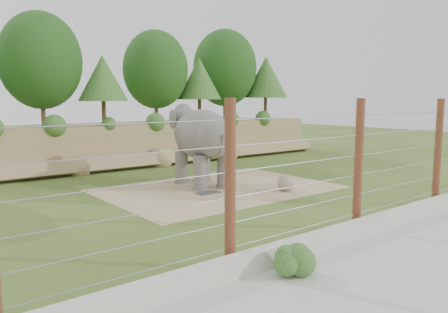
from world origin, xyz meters
TOP-DOWN VIEW (x-y plane):
  - ground at (0.00, 0.00)m, footprint 90.00×90.00m
  - back_embankment at (0.59, 12.68)m, footprint 30.00×5.52m
  - dirt_patch at (0.50, 3.00)m, footprint 10.00×7.00m
  - drain_grate at (-0.48, 2.50)m, footprint 1.00×0.60m
  - elephant at (0.35, 4.06)m, footprint 2.63×4.79m
  - stone_ball at (2.43, 0.76)m, footprint 0.71×0.71m
  - retaining_wall at (0.00, -5.00)m, footprint 26.00×0.35m
  - walkway at (0.00, -7.00)m, footprint 26.00×4.00m
  - barrier_fence at (0.00, -4.50)m, footprint 20.26×0.26m
  - walkway_shrub at (-4.22, -5.80)m, footprint 0.77×0.77m

SIDE VIEW (x-z plane):
  - ground at x=0.00m, z-range 0.00..0.00m
  - walkway at x=0.00m, z-range 0.00..0.01m
  - dirt_patch at x=0.50m, z-range 0.00..0.02m
  - drain_grate at x=-0.48m, z-range 0.02..0.05m
  - retaining_wall at x=0.00m, z-range 0.00..0.50m
  - stone_ball at x=2.43m, z-range 0.02..0.73m
  - walkway_shrub at x=-4.22m, z-range 0.01..0.78m
  - elephant at x=0.35m, z-range 0.00..3.67m
  - barrier_fence at x=0.00m, z-range 0.00..4.00m
  - back_embankment at x=0.59m, z-range -0.42..8.35m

